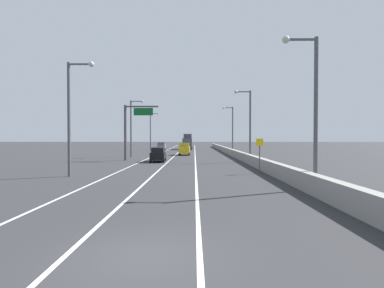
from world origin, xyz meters
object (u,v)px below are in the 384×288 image
at_px(lamp_post_right_third, 231,126).
at_px(lamp_post_left_far, 152,129).
at_px(lamp_post_right_near, 311,101).
at_px(car_yellow_2, 184,149).
at_px(car_black_1, 158,154).
at_px(lamp_post_right_second, 248,120).
at_px(overhead_sign_gantry, 131,126).
at_px(car_gray_0, 161,146).
at_px(speed_advisory_sign, 260,153).
at_px(lamp_post_left_near, 72,110).
at_px(box_truck, 187,142).
at_px(lamp_post_left_mid, 133,124).

relative_size(lamp_post_right_third, lamp_post_left_far, 1.00).
bearing_deg(lamp_post_right_near, car_yellow_2, 103.40).
distance_m(lamp_post_right_third, car_black_1, 23.95).
xyz_separation_m(lamp_post_right_second, car_black_1, (-11.41, 0.36, -4.35)).
height_order(overhead_sign_gantry, lamp_post_left_far, lamp_post_left_far).
height_order(lamp_post_right_third, car_yellow_2, lamp_post_right_third).
bearing_deg(car_gray_0, lamp_post_left_far, 159.58).
relative_size(speed_advisory_sign, car_gray_0, 0.73).
bearing_deg(lamp_post_left_far, car_gray_0, -20.42).
relative_size(lamp_post_left_near, car_gray_0, 2.23).
relative_size(lamp_post_right_second, box_truck, 1.17).
xyz_separation_m(speed_advisory_sign, lamp_post_left_mid, (-15.42, 22.84, 3.52)).
bearing_deg(lamp_post_left_mid, lamp_post_left_near, -89.56).
xyz_separation_m(lamp_post_right_third, car_gray_0, (-14.94, 13.39, -4.27)).
bearing_deg(speed_advisory_sign, car_yellow_2, 104.52).
bearing_deg(lamp_post_right_near, car_black_1, 118.70).
xyz_separation_m(lamp_post_right_near, lamp_post_left_far, (-17.19, 55.81, 0.00)).
bearing_deg(car_yellow_2, overhead_sign_gantry, -118.02).
distance_m(lamp_post_left_near, lamp_post_left_far, 49.81).
xyz_separation_m(lamp_post_right_second, box_truck, (-8.57, 41.75, -3.42)).
height_order(lamp_post_left_far, car_gray_0, lamp_post_left_far).
distance_m(lamp_post_right_second, car_yellow_2, 18.29).
relative_size(lamp_post_left_far, car_yellow_2, 2.14).
xyz_separation_m(lamp_post_left_mid, car_gray_0, (2.03, 23.99, -4.27)).
height_order(lamp_post_left_far, car_black_1, lamp_post_left_far).
height_order(lamp_post_left_near, lamp_post_left_mid, same).
xyz_separation_m(lamp_post_right_near, lamp_post_left_mid, (-16.76, 30.90, 0.00)).
bearing_deg(car_black_1, speed_advisory_sign, -51.92).
bearing_deg(speed_advisory_sign, lamp_post_left_near, -172.28).
height_order(lamp_post_left_far, car_yellow_2, lamp_post_left_far).
height_order(lamp_post_right_near, lamp_post_left_mid, same).
distance_m(lamp_post_left_far, car_black_1, 35.42).
bearing_deg(lamp_post_left_mid, speed_advisory_sign, -55.96).
relative_size(overhead_sign_gantry, lamp_post_right_second, 0.82).
relative_size(lamp_post_left_far, box_truck, 1.17).
bearing_deg(lamp_post_left_mid, lamp_post_right_near, -61.53).
distance_m(overhead_sign_gantry, lamp_post_left_mid, 7.56).
xyz_separation_m(lamp_post_left_near, box_truck, (7.86, 56.50, -3.42)).
bearing_deg(lamp_post_left_mid, box_truck, 75.71).
bearing_deg(lamp_post_left_near, lamp_post_left_far, 90.71).
distance_m(lamp_post_right_second, car_gray_0, 37.37).
bearing_deg(lamp_post_left_far, lamp_post_right_third, -39.42).
distance_m(speed_advisory_sign, car_black_1, 16.59).
xyz_separation_m(lamp_post_right_third, car_yellow_2, (-8.88, -5.13, -4.22)).
distance_m(lamp_post_right_near, lamp_post_left_far, 58.39).
relative_size(lamp_post_left_far, car_gray_0, 2.23).
bearing_deg(car_black_1, lamp_post_right_near, -61.30).
bearing_deg(car_gray_0, car_black_1, -84.64).
xyz_separation_m(lamp_post_left_near, car_gray_0, (1.84, 48.89, -4.27)).
height_order(lamp_post_right_third, car_gray_0, lamp_post_right_third).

